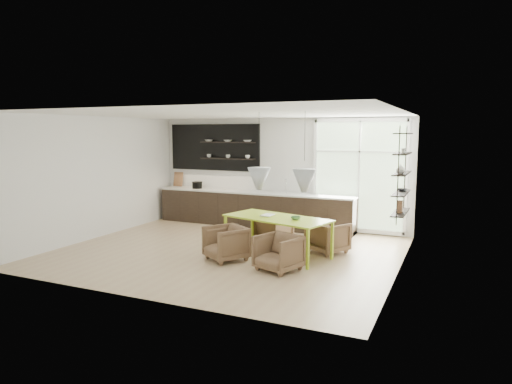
# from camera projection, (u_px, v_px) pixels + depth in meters

# --- Properties ---
(room) EXTENTS (7.02, 6.01, 2.91)m
(room) POSITION_uv_depth(u_px,v_px,m) (272.00, 180.00, 10.28)
(room) COLOR tan
(room) RESTS_ON ground
(kitchen_run) EXTENTS (5.54, 0.69, 2.75)m
(kitchen_run) POSITION_uv_depth(u_px,v_px,m) (251.00, 204.00, 12.35)
(kitchen_run) COLOR black
(kitchen_run) RESTS_ON ground
(right_shelving) EXTENTS (0.26, 1.22, 1.90)m
(right_shelving) POSITION_uv_depth(u_px,v_px,m) (402.00, 176.00, 9.20)
(right_shelving) COLOR black
(right_shelving) RESTS_ON ground
(dining_table) EXTENTS (2.36, 1.53, 0.80)m
(dining_table) POSITION_uv_depth(u_px,v_px,m) (277.00, 220.00, 9.34)
(dining_table) COLOR #9EBE22
(dining_table) RESTS_ON ground
(armchair_back_left) EXTENTS (0.86, 0.88, 0.64)m
(armchair_back_left) POSITION_uv_depth(u_px,v_px,m) (274.00, 229.00, 10.48)
(armchair_back_left) COLOR brown
(armchair_back_left) RESTS_ON ground
(armchair_back_right) EXTENTS (0.98, 0.99, 0.66)m
(armchair_back_right) POSITION_uv_depth(u_px,v_px,m) (328.00, 237.00, 9.62)
(armchair_back_right) COLOR brown
(armchair_back_right) RESTS_ON ground
(armchair_front_left) EXTENTS (1.02, 1.02, 0.68)m
(armchair_front_left) POSITION_uv_depth(u_px,v_px,m) (226.00, 243.00, 9.05)
(armchair_front_left) COLOR brown
(armchair_front_left) RESTS_ON ground
(armchair_front_right) EXTENTS (0.91, 0.92, 0.67)m
(armchair_front_right) POSITION_uv_depth(u_px,v_px,m) (278.00, 253.00, 8.35)
(armchair_front_right) COLOR brown
(armchair_front_right) RESTS_ON ground
(wire_stool) EXTENTS (0.34, 0.34, 0.43)m
(wire_stool) POSITION_uv_depth(u_px,v_px,m) (232.00, 231.00, 10.47)
(wire_stool) COLOR black
(wire_stool) RESTS_ON ground
(table_book) EXTENTS (0.24, 0.31, 0.03)m
(table_book) POSITION_uv_depth(u_px,v_px,m) (263.00, 215.00, 9.55)
(table_book) COLOR white
(table_book) RESTS_ON dining_table
(table_bowl) EXTENTS (0.22, 0.22, 0.06)m
(table_bowl) POSITION_uv_depth(u_px,v_px,m) (296.00, 218.00, 9.09)
(table_bowl) COLOR #4C7C4D
(table_bowl) RESTS_ON dining_table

